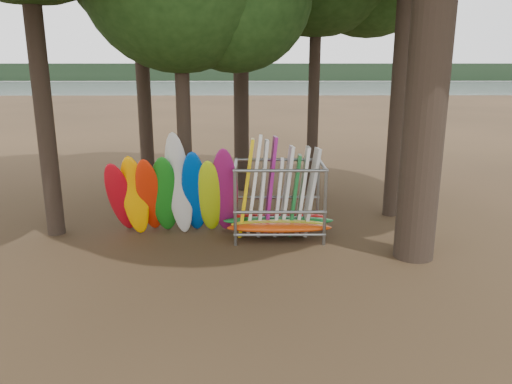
{
  "coord_description": "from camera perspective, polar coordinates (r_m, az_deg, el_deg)",
  "views": [
    {
      "loc": [
        0.4,
        -11.86,
        4.97
      ],
      "look_at": [
        0.52,
        1.5,
        1.4
      ],
      "focal_mm": 35.0,
      "sensor_mm": 36.0,
      "label": 1
    }
  ],
  "objects": [
    {
      "name": "ground",
      "position": [
        12.87,
        -2.28,
        -7.77
      ],
      "size": [
        120.0,
        120.0,
        0.0
      ],
      "primitive_type": "plane",
      "color": "#47331E",
      "rests_on": "ground"
    },
    {
      "name": "storage_rack",
      "position": [
        14.26,
        2.59,
        -1.17
      ],
      "size": [
        3.23,
        1.52,
        2.92
      ],
      "color": "slate",
      "rests_on": "ground"
    },
    {
      "name": "far_shore",
      "position": [
        121.9,
        -0.72,
        13.54
      ],
      "size": [
        160.0,
        4.0,
        4.0
      ],
      "primitive_type": "cube",
      "color": "black",
      "rests_on": "ground"
    },
    {
      "name": "lake",
      "position": [
        72.04,
        -0.85,
        10.98
      ],
      "size": [
        160.0,
        160.0,
        0.0
      ],
      "primitive_type": "plane",
      "color": "gray",
      "rests_on": "ground"
    },
    {
      "name": "kayak_row",
      "position": [
        14.26,
        -9.41,
        -0.23
      ],
      "size": [
        3.77,
        1.87,
        3.24
      ],
      "color": "red",
      "rests_on": "ground"
    }
  ]
}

